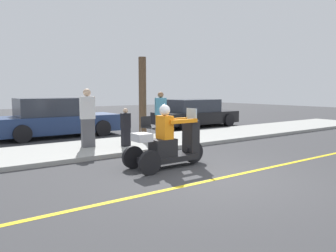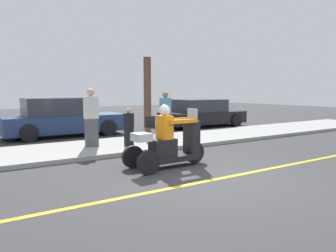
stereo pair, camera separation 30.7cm
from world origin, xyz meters
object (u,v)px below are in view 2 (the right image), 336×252
spectator_mid_group (129,128)px  motorcycle_trike (169,145)px  tree_trunk (147,97)px  folding_chair_curbside (152,126)px  parked_car_lot_left (63,118)px  spectator_by_tree (165,115)px  spectator_end_of_line (91,119)px  parked_car_lot_right (202,114)px

spectator_mid_group → motorcycle_trike: bearing=-95.0°
motorcycle_trike → tree_trunk: (1.83, 4.24, 1.05)m
folding_chair_curbside → tree_trunk: size_ratio=0.28×
parked_car_lot_left → folding_chair_curbside: bearing=-59.3°
spectator_by_tree → spectator_end_of_line: spectator_end_of_line is taller
spectator_end_of_line → spectator_mid_group: 1.18m
spectator_by_tree → spectator_end_of_line: size_ratio=0.94×
parked_car_lot_right → parked_car_lot_left: (-6.84, 0.40, 0.07)m
parked_car_lot_right → motorcycle_trike: bearing=-134.3°
spectator_by_tree → parked_car_lot_right: bearing=33.9°
spectator_end_of_line → spectator_mid_group: bearing=-30.5°
tree_trunk → spectator_end_of_line: bearing=-157.6°
spectator_mid_group → tree_trunk: tree_trunk is taller
motorcycle_trike → spectator_by_tree: size_ratio=1.26×
parked_car_lot_left → parked_car_lot_right: bearing=-3.4°
motorcycle_trike → spectator_by_tree: 4.41m
parked_car_lot_right → tree_trunk: size_ratio=1.48×
motorcycle_trike → folding_chair_curbside: size_ratio=2.56×
parked_car_lot_left → spectator_by_tree: bearing=-45.6°
spectator_end_of_line → parked_car_lot_right: bearing=24.6°
motorcycle_trike → parked_car_lot_right: size_ratio=0.48×
spectator_end_of_line → parked_car_lot_right: 7.65m
motorcycle_trike → folding_chair_curbside: bearing=65.9°
spectator_mid_group → parked_car_lot_right: bearing=32.2°
motorcycle_trike → parked_car_lot_left: parked_car_lot_left is taller
folding_chair_curbside → parked_car_lot_right: size_ratio=0.19×
spectator_by_tree → parked_car_lot_left: (-2.95, 3.02, -0.20)m
motorcycle_trike → parked_car_lot_left: (-0.64, 6.75, 0.18)m
spectator_by_tree → parked_car_lot_right: spectator_by_tree is taller
spectator_end_of_line → parked_car_lot_right: size_ratio=0.41×
spectator_mid_group → parked_car_lot_left: size_ratio=0.25×
spectator_by_tree → tree_trunk: bearing=133.3°
motorcycle_trike → parked_car_lot_right: (6.20, 6.35, 0.12)m
folding_chair_curbside → motorcycle_trike: bearing=-114.1°
folding_chair_curbside → parked_car_lot_left: parked_car_lot_left is taller
spectator_end_of_line → tree_trunk: tree_trunk is taller
motorcycle_trike → parked_car_lot_right: motorcycle_trike is taller
spectator_by_tree → spectator_mid_group: size_ratio=1.41×
motorcycle_trike → folding_chair_curbside: 3.55m
parked_car_lot_right → tree_trunk: 4.93m
motorcycle_trike → spectator_mid_group: (0.23, 2.59, 0.15)m
motorcycle_trike → tree_trunk: tree_trunk is taller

